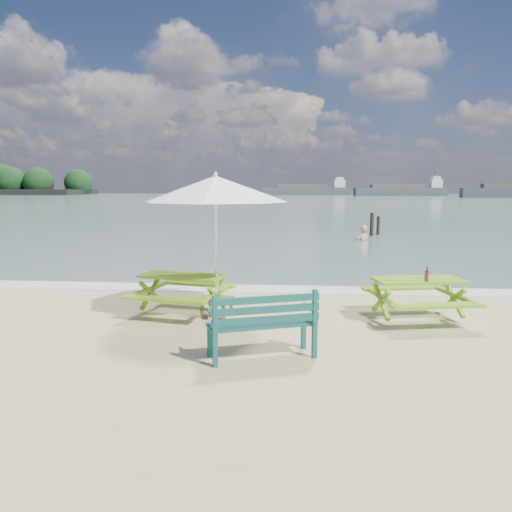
# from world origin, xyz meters

# --- Properties ---
(sea) EXTENTS (300.00, 300.00, 0.00)m
(sea) POSITION_xyz_m (0.00, 85.00, 0.00)
(sea) COLOR slate
(sea) RESTS_ON ground
(foam_strip) EXTENTS (22.00, 0.90, 0.01)m
(foam_strip) POSITION_xyz_m (0.00, 4.60, 0.01)
(foam_strip) COLOR silver
(foam_strip) RESTS_ON ground
(picnic_table_left) EXTENTS (1.89, 2.02, 0.74)m
(picnic_table_left) POSITION_xyz_m (-1.89, 2.23, 0.36)
(picnic_table_left) COLOR #679716
(picnic_table_left) RESTS_ON ground
(picnic_table_right) EXTENTS (1.87, 2.01, 0.74)m
(picnic_table_right) POSITION_xyz_m (2.41, 2.16, 0.36)
(picnic_table_right) COLOR #66A018
(picnic_table_right) RESTS_ON ground
(park_bench) EXTENTS (1.58, 0.98, 0.93)m
(park_bench) POSITION_xyz_m (-0.23, -0.07, 0.29)
(park_bench) COLOR #0F423E
(park_bench) RESTS_ON ground
(side_table) EXTENTS (0.61, 0.61, 0.34)m
(side_table) POSITION_xyz_m (-1.23, 2.11, 0.18)
(side_table) COLOR brown
(side_table) RESTS_ON ground
(patio_umbrella) EXTENTS (3.05, 3.05, 2.56)m
(patio_umbrella) POSITION_xyz_m (-1.23, 2.11, 2.33)
(patio_umbrella) COLOR silver
(patio_umbrella) RESTS_ON ground
(beer_bottle) EXTENTS (0.07, 0.07, 0.27)m
(beer_bottle) POSITION_xyz_m (2.48, 1.94, 0.83)
(beer_bottle) COLOR brown
(beer_bottle) RESTS_ON picnic_table_right
(swimmer) EXTENTS (0.78, 0.66, 1.81)m
(swimmer) POSITION_xyz_m (3.07, 15.40, -0.21)
(swimmer) COLOR tan
(swimmer) RESTS_ON ground
(mooring_pilings) EXTENTS (0.57, 0.77, 1.32)m
(mooring_pilings) POSITION_xyz_m (3.95, 18.00, 0.42)
(mooring_pilings) COLOR black
(mooring_pilings) RESTS_ON ground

